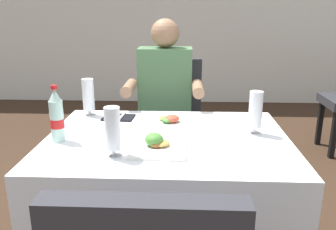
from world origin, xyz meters
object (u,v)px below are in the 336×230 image
chair_far_diner_seat (172,119)px  cola_bottle_primary (57,117)px  beer_glass_middle (255,112)px  napkin_cutlery_set (119,117)px  plate_far_diner (170,121)px  main_dining_table (167,168)px  seated_diner_far (165,102)px  beer_glass_right (113,132)px  beer_glass_left (88,97)px  plate_near_camera (157,145)px

chair_far_diner_seat → cola_bottle_primary: size_ratio=3.67×
chair_far_diner_seat → beer_glass_middle: bearing=-61.1°
chair_far_diner_seat → napkin_cutlery_set: chair_far_diner_seat is taller
cola_bottle_primary → plate_far_diner: bearing=27.5°
main_dining_table → seated_diner_far: seated_diner_far is taller
beer_glass_right → plate_far_diner: bearing=63.5°
beer_glass_right → cola_bottle_primary: (-0.29, 0.17, 0.01)m
beer_glass_left → cola_bottle_primary: size_ratio=0.81×
seated_diner_far → beer_glass_left: size_ratio=5.87×
beer_glass_right → cola_bottle_primary: cola_bottle_primary is taller
main_dining_table → seated_diner_far: (-0.05, 0.72, 0.15)m
beer_glass_left → beer_glass_middle: size_ratio=1.00×
beer_glass_middle → seated_diner_far: bearing=125.7°
chair_far_diner_seat → beer_glass_left: 0.74m
plate_far_diner → beer_glass_left: beer_glass_left is taller
seated_diner_far → beer_glass_middle: seated_diner_far is taller
beer_glass_middle → cola_bottle_primary: (-0.93, -0.13, 0.00)m
beer_glass_middle → plate_far_diner: bearing=162.2°
beer_glass_right → cola_bottle_primary: bearing=149.2°
main_dining_table → beer_glass_left: 0.63m
chair_far_diner_seat → beer_glass_middle: (0.43, -0.77, 0.29)m
plate_far_diner → napkin_cutlery_set: bearing=162.4°
beer_glass_right → beer_glass_left: bearing=113.7°
seated_diner_far → beer_glass_left: 0.58m
plate_far_diner → beer_glass_left: (-0.47, 0.14, 0.09)m
beer_glass_left → cola_bottle_primary: bearing=-95.6°
beer_glass_left → cola_bottle_primary: 0.40m
beer_glass_middle → napkin_cutlery_set: beer_glass_middle is taller
plate_near_camera → beer_glass_right: beer_glass_right is taller
plate_near_camera → cola_bottle_primary: bearing=169.9°
plate_far_diner → napkin_cutlery_set: (-0.30, 0.09, -0.01)m
plate_near_camera → beer_glass_left: size_ratio=1.14×
beer_glass_right → napkin_cutlery_set: size_ratio=1.11×
cola_bottle_primary → beer_glass_right: bearing=-30.8°
plate_far_diner → seated_diner_far: bearing=96.3°
plate_near_camera → beer_glass_middle: bearing=25.0°
beer_glass_left → beer_glass_middle: same height
seated_diner_far → napkin_cutlery_set: 0.49m
beer_glass_right → seated_diner_far: bearing=80.5°
beer_glass_middle → chair_far_diner_seat: bearing=118.9°
main_dining_table → napkin_cutlery_set: (-0.29, 0.29, 0.17)m
main_dining_table → beer_glass_right: bearing=-130.8°
cola_bottle_primary → napkin_cutlery_set: 0.43m
chair_far_diner_seat → napkin_cutlery_set: (-0.29, -0.54, 0.18)m
cola_bottle_primary → plate_near_camera: bearing=-10.1°
plate_near_camera → beer_glass_middle: beer_glass_middle is taller
main_dining_table → beer_glass_right: size_ratio=5.42×
main_dining_table → plate_near_camera: (-0.04, -0.15, 0.19)m
beer_glass_middle → beer_glass_right: bearing=-154.3°
seated_diner_far → chair_far_diner_seat: bearing=65.6°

